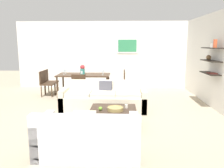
% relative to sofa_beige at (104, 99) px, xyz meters
% --- Properties ---
extents(ground_plane, '(18.00, 18.00, 0.00)m').
position_rel_sofa_beige_xyz_m(ground_plane, '(0.10, -0.34, -0.29)').
color(ground_plane, tan).
extents(back_wall_unit, '(8.40, 0.09, 2.70)m').
position_rel_sofa_beige_xyz_m(back_wall_unit, '(0.40, 3.19, 1.06)').
color(back_wall_unit, silver).
rests_on(back_wall_unit, ground).
extents(right_wall_shelf_unit, '(0.34, 8.20, 2.70)m').
position_rel_sofa_beige_xyz_m(right_wall_shelf_unit, '(3.13, 0.26, 1.06)').
color(right_wall_shelf_unit, silver).
rests_on(right_wall_shelf_unit, ground).
extents(sofa_beige, '(2.31, 0.90, 0.78)m').
position_rel_sofa_beige_xyz_m(sofa_beige, '(0.00, 0.00, 0.00)').
color(sofa_beige, beige).
rests_on(sofa_beige, ground).
extents(loveseat_white, '(1.68, 0.90, 0.78)m').
position_rel_sofa_beige_xyz_m(loveseat_white, '(-0.06, -2.55, 0.00)').
color(loveseat_white, white).
rests_on(loveseat_white, ground).
extents(coffee_table, '(1.03, 0.94, 0.38)m').
position_rel_sofa_beige_xyz_m(coffee_table, '(0.31, -1.24, -0.10)').
color(coffee_table, '#38281E').
rests_on(coffee_table, ground).
extents(decorative_bowl, '(0.36, 0.36, 0.08)m').
position_rel_sofa_beige_xyz_m(decorative_bowl, '(0.36, -1.32, 0.13)').
color(decorative_bowl, '#99844C').
rests_on(decorative_bowl, coffee_table).
extents(candle_jar, '(0.07, 0.07, 0.08)m').
position_rel_sofa_beige_xyz_m(candle_jar, '(0.61, -1.13, 0.13)').
color(candle_jar, silver).
rests_on(candle_jar, coffee_table).
extents(apple_on_coffee_table, '(0.09, 0.09, 0.09)m').
position_rel_sofa_beige_xyz_m(apple_on_coffee_table, '(0.04, -1.35, 0.13)').
color(apple_on_coffee_table, '#669E2D').
rests_on(apple_on_coffee_table, coffee_table).
extents(dining_table, '(1.82, 0.92, 0.75)m').
position_rel_sofa_beige_xyz_m(dining_table, '(-0.84, 1.73, 0.39)').
color(dining_table, '#422D1E').
rests_on(dining_table, ground).
extents(dining_chair_left_far, '(0.44, 0.44, 0.88)m').
position_rel_sofa_beige_xyz_m(dining_chair_left_far, '(-2.15, 1.93, 0.21)').
color(dining_chair_left_far, '#422D1E').
rests_on(dining_chair_left_far, ground).
extents(dining_chair_right_near, '(0.44, 0.44, 0.88)m').
position_rel_sofa_beige_xyz_m(dining_chair_right_near, '(0.48, 1.52, 0.21)').
color(dining_chair_right_near, '#422D1E').
rests_on(dining_chair_right_near, ground).
extents(dining_chair_right_far, '(0.44, 0.44, 0.88)m').
position_rel_sofa_beige_xyz_m(dining_chair_right_far, '(0.48, 1.93, 0.21)').
color(dining_chair_right_far, '#422D1E').
rests_on(dining_chair_right_far, ground).
extents(dining_chair_foot, '(0.44, 0.44, 0.88)m').
position_rel_sofa_beige_xyz_m(dining_chair_foot, '(-0.84, 0.86, 0.21)').
color(dining_chair_foot, '#422D1E').
rests_on(dining_chair_foot, ground).
extents(dining_chair_left_near, '(0.44, 0.44, 0.88)m').
position_rel_sofa_beige_xyz_m(dining_chair_left_near, '(-2.15, 1.52, 0.21)').
color(dining_chair_left_near, '#422D1E').
rests_on(dining_chair_left_near, ground).
extents(wine_glass_left_far, '(0.07, 0.07, 0.16)m').
position_rel_sofa_beige_xyz_m(wine_glass_left_far, '(-1.51, 1.84, 0.57)').
color(wine_glass_left_far, silver).
rests_on(wine_glass_left_far, dining_table).
extents(wine_glass_left_near, '(0.07, 0.07, 0.16)m').
position_rel_sofa_beige_xyz_m(wine_glass_left_near, '(-1.51, 1.61, 0.58)').
color(wine_glass_left_near, silver).
rests_on(wine_glass_left_near, dining_table).
extents(wine_glass_right_far, '(0.06, 0.06, 0.16)m').
position_rel_sofa_beige_xyz_m(wine_glass_right_far, '(-0.16, 1.84, 0.57)').
color(wine_glass_right_far, silver).
rests_on(wine_glass_right_far, dining_table).
extents(wine_glass_foot, '(0.07, 0.07, 0.17)m').
position_rel_sofa_beige_xyz_m(wine_glass_foot, '(-0.84, 1.33, 0.57)').
color(wine_glass_foot, silver).
rests_on(wine_glass_foot, dining_table).
extents(wine_glass_right_near, '(0.07, 0.07, 0.18)m').
position_rel_sofa_beige_xyz_m(wine_glass_right_near, '(-0.16, 1.61, 0.59)').
color(wine_glass_right_near, silver).
rests_on(wine_glass_right_near, dining_table).
extents(centerpiece_vase, '(0.16, 0.16, 0.34)m').
position_rel_sofa_beige_xyz_m(centerpiece_vase, '(-0.88, 1.74, 0.63)').
color(centerpiece_vase, teal).
rests_on(centerpiece_vase, dining_table).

